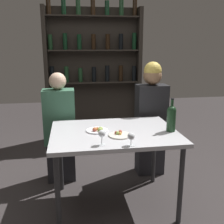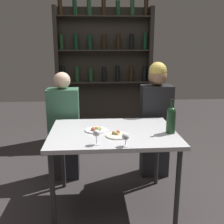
% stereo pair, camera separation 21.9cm
% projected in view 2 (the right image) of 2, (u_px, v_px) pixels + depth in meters
% --- Properties ---
extents(ground_plane, '(10.00, 10.00, 0.00)m').
position_uv_depth(ground_plane, '(113.00, 204.00, 2.60)').
color(ground_plane, '#332D2D').
extents(dining_table, '(1.15, 0.85, 0.76)m').
position_uv_depth(dining_table, '(113.00, 138.00, 2.43)').
color(dining_table, silver).
rests_on(dining_table, ground_plane).
extents(wine_rack_wall, '(1.54, 0.21, 2.22)m').
position_uv_depth(wine_rack_wall, '(104.00, 68.00, 4.24)').
color(wine_rack_wall, '#28231E').
rests_on(wine_rack_wall, ground_plane).
extents(wine_bottle, '(0.08, 0.08, 0.31)m').
position_uv_depth(wine_bottle, '(171.00, 119.00, 2.34)').
color(wine_bottle, '#19381E').
rests_on(wine_bottle, dining_table).
extents(wine_glass_0, '(0.06, 0.06, 0.11)m').
position_uv_depth(wine_glass_0, '(125.00, 137.00, 2.04)').
color(wine_glass_0, silver).
rests_on(wine_glass_0, dining_table).
extents(wine_glass_1, '(0.06, 0.06, 0.12)m').
position_uv_depth(wine_glass_1, '(96.00, 134.00, 2.07)').
color(wine_glass_1, silver).
rests_on(wine_glass_1, dining_table).
extents(food_plate_0, '(0.20, 0.20, 0.05)m').
position_uv_depth(food_plate_0, '(96.00, 130.00, 2.42)').
color(food_plate_0, white).
rests_on(food_plate_0, dining_table).
extents(food_plate_1, '(0.20, 0.20, 0.04)m').
position_uv_depth(food_plate_1, '(117.00, 135.00, 2.28)').
color(food_plate_1, silver).
rests_on(food_plate_1, dining_table).
extents(seated_person_left, '(0.35, 0.22, 1.25)m').
position_uv_depth(seated_person_left, '(64.00, 129.00, 3.01)').
color(seated_person_left, '#26262B').
rests_on(seated_person_left, ground_plane).
extents(seated_person_right, '(0.35, 0.22, 1.35)m').
position_uv_depth(seated_person_right, '(156.00, 121.00, 3.06)').
color(seated_person_right, '#26262B').
rests_on(seated_person_right, ground_plane).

